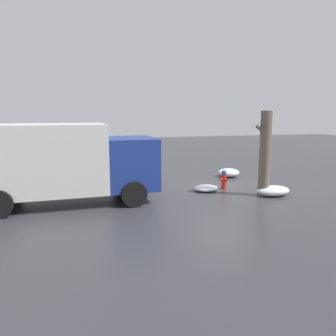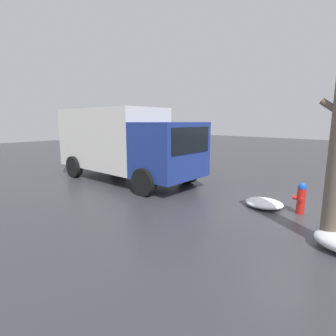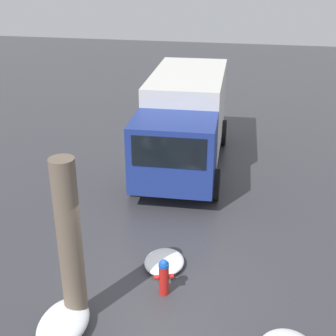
{
  "view_description": "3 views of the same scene",
  "coord_description": "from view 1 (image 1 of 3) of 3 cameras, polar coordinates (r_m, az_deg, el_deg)",
  "views": [
    {
      "loc": [
        5.97,
        12.7,
        3.25
      ],
      "look_at": [
        2.76,
        0.96,
        1.19
      ],
      "focal_mm": 35.0,
      "sensor_mm": 36.0,
      "label": 1
    },
    {
      "loc": [
        -1.94,
        7.11,
        2.39
      ],
      "look_at": [
        3.82,
        0.96,
        0.86
      ],
      "focal_mm": 28.0,
      "sensor_mm": 36.0,
      "label": 2
    },
    {
      "loc": [
        -7.51,
        -1.52,
        6.35
      ],
      "look_at": [
        3.68,
        0.62,
        1.13
      ],
      "focal_mm": 50.0,
      "sensor_mm": 36.0,
      "label": 3
    }
  ],
  "objects": [
    {
      "name": "snow_pile_by_tree",
      "position": [
        13.88,
        6.61,
        -3.51
      ],
      "size": [
        1.03,
        0.88,
        0.24
      ],
      "color": "white",
      "rests_on": "ground_plane"
    },
    {
      "name": "ground_plane",
      "position": [
        14.4,
        9.65,
        -3.58
      ],
      "size": [
        60.0,
        60.0,
        0.0
      ],
      "primitive_type": "plane",
      "color": "#38383D"
    },
    {
      "name": "tree_trunk",
      "position": [
        13.3,
        16.51,
        2.41
      ],
      "size": [
        0.67,
        0.44,
        3.33
      ],
      "color": "#6B5B4C",
      "rests_on": "ground_plane"
    },
    {
      "name": "fire_hydrant",
      "position": [
        14.31,
        9.68,
        -1.93
      ],
      "size": [
        0.32,
        0.41,
        0.82
      ],
      "rotation": [
        0.0,
        0.0,
        0.32
      ],
      "color": "red",
      "rests_on": "ground_plane"
    },
    {
      "name": "delivery_truck",
      "position": [
        12.21,
        -18.06,
        1.19
      ],
      "size": [
        6.53,
        2.74,
        2.87
      ],
      "rotation": [
        0.0,
        0.0,
        1.6
      ],
      "color": "navy",
      "rests_on": "ground_plane"
    },
    {
      "name": "snow_pile_curbside",
      "position": [
        13.67,
        17.85,
        -3.78
      ],
      "size": [
        1.35,
        0.89,
        0.39
      ],
      "color": "white",
      "rests_on": "ground_plane"
    },
    {
      "name": "snow_pile_by_hydrant",
      "position": [
        17.07,
        10.5,
        -0.8
      ],
      "size": [
        1.1,
        1.02,
        0.43
      ],
      "color": "white",
      "rests_on": "ground_plane"
    }
  ]
}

